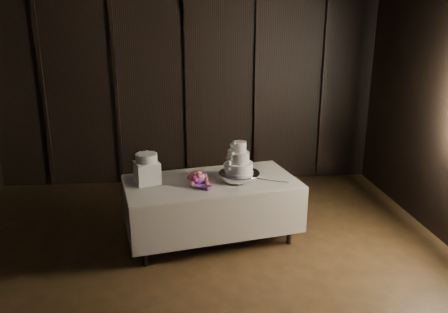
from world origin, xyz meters
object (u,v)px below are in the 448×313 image
cake_stand (239,176)px  bouquet (198,179)px  display_table (211,208)px  wedding_cake (237,161)px  small_cake (146,158)px  box_pedestal (147,173)px

cake_stand → bouquet: size_ratio=1.21×
display_table → wedding_cake: bearing=-16.2°
display_table → small_cake: 0.98m
cake_stand → small_cake: 1.09m
box_pedestal → display_table: bearing=0.4°
bouquet → cake_stand: bearing=12.4°
display_table → small_cake: (-0.74, -0.00, 0.64)m
bouquet → box_pedestal: box_pedestal is taller
wedding_cake → small_cake: (-1.04, 0.02, 0.06)m
small_cake → cake_stand: bearing=-0.2°
cake_stand → small_cake: (-1.06, 0.00, 0.25)m
bouquet → small_cake: small_cake is taller
display_table → wedding_cake: size_ratio=5.73×
display_table → box_pedestal: size_ratio=8.30×
wedding_cake → cake_stand: bearing=8.5°
box_pedestal → wedding_cake: bearing=-1.1°
small_cake → box_pedestal: bearing=0.0°
small_cake → display_table: bearing=0.4°
display_table → bouquet: bearing=-155.3°
bouquet → box_pedestal: size_ratio=1.54×
wedding_cake → bouquet: size_ratio=0.94×
box_pedestal → bouquet: bearing=-11.0°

